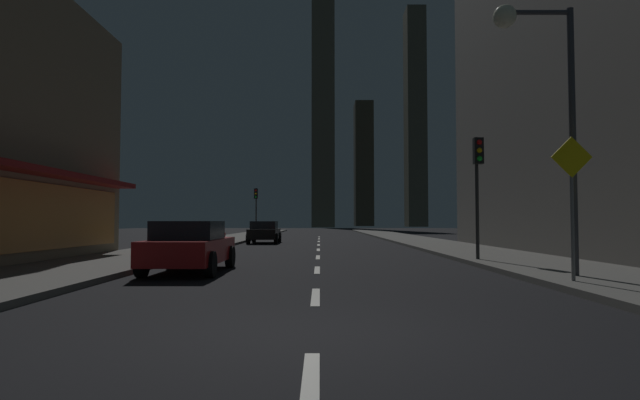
{
  "coord_description": "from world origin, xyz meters",
  "views": [
    {
      "loc": [
        0.08,
        -6.37,
        1.44
      ],
      "look_at": [
        0.0,
        22.15,
        2.66
      ],
      "focal_mm": 28.0,
      "sensor_mm": 36.0,
      "label": 1
    }
  ],
  "objects_px": {
    "fire_hydrant_far_left": "(225,237)",
    "pedestrian_crossing_sign": "(574,195)",
    "street_lamp_right": "(539,72)",
    "traffic_light_near_right": "(479,170)",
    "car_parked_far": "(266,232)",
    "traffic_light_far_left": "(257,201)",
    "car_parked_near": "(192,246)"
  },
  "relations": [
    {
      "from": "traffic_light_far_left",
      "to": "car_parked_near",
      "type": "bearing_deg",
      "value": -86.28
    },
    {
      "from": "fire_hydrant_far_left",
      "to": "street_lamp_right",
      "type": "xyz_separation_m",
      "value": [
        11.28,
        -19.02,
        4.61
      ]
    },
    {
      "from": "car_parked_far",
      "to": "street_lamp_right",
      "type": "distance_m",
      "value": 23.3
    },
    {
      "from": "fire_hydrant_far_left",
      "to": "pedestrian_crossing_sign",
      "type": "relative_size",
      "value": 0.21
    },
    {
      "from": "car_parked_far",
      "to": "pedestrian_crossing_sign",
      "type": "bearing_deg",
      "value": -67.45
    },
    {
      "from": "car_parked_near",
      "to": "car_parked_far",
      "type": "relative_size",
      "value": 1.0
    },
    {
      "from": "car_parked_far",
      "to": "traffic_light_far_left",
      "type": "height_order",
      "value": "traffic_light_far_left"
    },
    {
      "from": "street_lamp_right",
      "to": "traffic_light_near_right",
      "type": "bearing_deg",
      "value": 88.63
    },
    {
      "from": "traffic_light_near_right",
      "to": "traffic_light_far_left",
      "type": "distance_m",
      "value": 28.56
    },
    {
      "from": "fire_hydrant_far_left",
      "to": "traffic_light_far_left",
      "type": "distance_m",
      "value": 12.69
    },
    {
      "from": "car_parked_far",
      "to": "fire_hydrant_far_left",
      "type": "height_order",
      "value": "car_parked_far"
    },
    {
      "from": "pedestrian_crossing_sign",
      "to": "car_parked_far",
      "type": "bearing_deg",
      "value": 112.55
    },
    {
      "from": "traffic_light_far_left",
      "to": "pedestrian_crossing_sign",
      "type": "xyz_separation_m",
      "value": [
        11.1,
        -32.49,
        -1.18
      ]
    },
    {
      "from": "car_parked_far",
      "to": "traffic_light_near_right",
      "type": "distance_m",
      "value": 18.59
    },
    {
      "from": "fire_hydrant_far_left",
      "to": "traffic_light_near_right",
      "type": "xyz_separation_m",
      "value": [
        11.4,
        -13.97,
        2.74
      ]
    },
    {
      "from": "fire_hydrant_far_left",
      "to": "street_lamp_right",
      "type": "bearing_deg",
      "value": -59.33
    },
    {
      "from": "fire_hydrant_far_left",
      "to": "pedestrian_crossing_sign",
      "type": "distance_m",
      "value": 23.22
    },
    {
      "from": "car_parked_far",
      "to": "traffic_light_near_right",
      "type": "relative_size",
      "value": 1.01
    },
    {
      "from": "car_parked_far",
      "to": "pedestrian_crossing_sign",
      "type": "height_order",
      "value": "pedestrian_crossing_sign"
    },
    {
      "from": "pedestrian_crossing_sign",
      "to": "street_lamp_right",
      "type": "bearing_deg",
      "value": 101.4
    },
    {
      "from": "car_parked_far",
      "to": "fire_hydrant_far_left",
      "type": "distance_m",
      "value": 3.09
    },
    {
      "from": "car_parked_near",
      "to": "car_parked_far",
      "type": "bearing_deg",
      "value": 90.0
    },
    {
      "from": "traffic_light_near_right",
      "to": "street_lamp_right",
      "type": "distance_m",
      "value": 5.38
    },
    {
      "from": "car_parked_far",
      "to": "fire_hydrant_far_left",
      "type": "bearing_deg",
      "value": -138.33
    },
    {
      "from": "car_parked_far",
      "to": "pedestrian_crossing_sign",
      "type": "relative_size",
      "value": 1.34
    },
    {
      "from": "traffic_light_near_right",
      "to": "street_lamp_right",
      "type": "xyz_separation_m",
      "value": [
        -0.12,
        -5.04,
        1.87
      ]
    },
    {
      "from": "fire_hydrant_far_left",
      "to": "traffic_light_far_left",
      "type": "height_order",
      "value": "traffic_light_far_left"
    },
    {
      "from": "traffic_light_far_left",
      "to": "street_lamp_right",
      "type": "distance_m",
      "value": 33.29
    },
    {
      "from": "street_lamp_right",
      "to": "car_parked_far",
      "type": "bearing_deg",
      "value": 113.09
    },
    {
      "from": "car_parked_near",
      "to": "traffic_light_near_right",
      "type": "xyz_separation_m",
      "value": [
        9.1,
        2.86,
        2.45
      ]
    },
    {
      "from": "traffic_light_far_left",
      "to": "street_lamp_right",
      "type": "bearing_deg",
      "value": -70.89
    },
    {
      "from": "fire_hydrant_far_left",
      "to": "traffic_light_near_right",
      "type": "relative_size",
      "value": 0.16
    }
  ]
}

